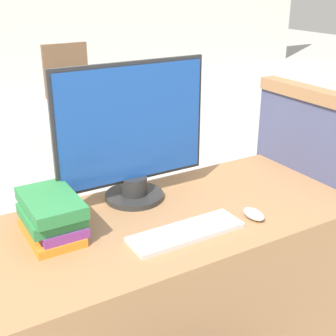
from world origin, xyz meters
TOP-DOWN VIEW (x-y plane):
  - desk at (0.00, 0.30)m, footprint 1.35×0.61m
  - carrel_divider at (0.70, 0.31)m, footprint 0.07×0.63m
  - monitor at (-0.03, 0.49)m, footprint 0.57×0.22m
  - keyboard at (-0.01, 0.17)m, footprint 0.38×0.12m
  - mouse at (0.25, 0.15)m, footprint 0.05×0.09m
  - book_stack at (-0.37, 0.38)m, footprint 0.17×0.26m
  - far_chair at (0.74, 3.36)m, footprint 0.44×0.44m

SIDE VIEW (x-z plane):
  - desk at x=0.00m, z-range 0.00..0.75m
  - far_chair at x=0.74m, z-range 0.05..0.97m
  - carrel_divider at x=0.70m, z-range 0.01..1.11m
  - keyboard at x=-0.01m, z-range 0.75..0.76m
  - mouse at x=0.25m, z-range 0.75..0.78m
  - book_stack at x=-0.37m, z-range 0.75..0.88m
  - monitor at x=-0.03m, z-range 0.74..1.25m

